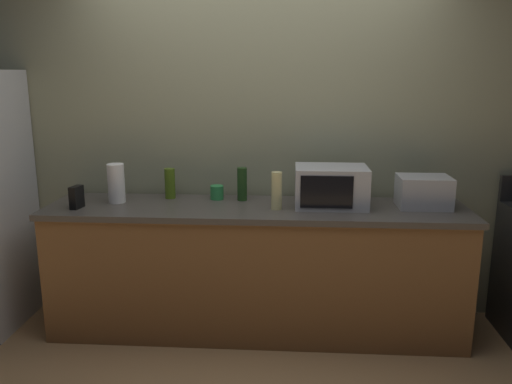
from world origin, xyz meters
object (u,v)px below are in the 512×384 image
Objects in this scene: toaster_oven at (424,192)px; cordless_phone at (77,197)px; microwave at (331,186)px; paper_towel_roll at (116,183)px; bottle_wine at (242,184)px; mug_green at (217,192)px; bottle_olive_oil at (170,183)px; bottle_vinegar at (277,191)px.

toaster_oven reaches higher than cordless_phone.
paper_towel_roll is at bearing 179.91° from microwave.
paper_towel_roll is 0.87m from bottle_wine.
microwave is 4.87× the size of mug_green.
bottle_wine reaches higher than bottle_olive_oil.
paper_towel_roll is 1.08× the size of bottle_vinegar.
bottle_vinegar is at bearing -173.00° from toaster_oven.
cordless_phone is 0.95m from mug_green.
cordless_phone is (-0.21, -0.18, -0.06)m from paper_towel_roll.
cordless_phone is 0.64× the size of bottle_wine.
paper_towel_roll is (-2.09, -0.01, 0.03)m from toaster_oven.
microwave is 1.47m from paper_towel_roll.
bottle_vinegar reaches higher than bottle_olive_oil.
microwave is 1.78× the size of paper_towel_roll.
bottle_vinegar is 0.81m from bottle_olive_oil.
microwave is 1.14m from bottle_olive_oil.
bottle_vinegar reaches higher than mug_green.
paper_towel_roll is 0.37m from bottle_olive_oil.
microwave is 1.70m from cordless_phone.
toaster_oven is 1.57× the size of bottle_olive_oil.
bottle_vinegar is at bearing -5.66° from paper_towel_roll.
paper_towel_roll is at bearing -168.59° from mug_green.
bottle_vinegar is (0.25, -0.23, 0.01)m from bottle_wine.
cordless_phone is at bearing -164.82° from bottle_wine.
cordless_phone is 1.12m from bottle_wine.
microwave is at bearing 14.87° from cordless_phone.
paper_towel_roll reaches higher than mug_green.
bottle_wine is at bearing 175.04° from toaster_oven.
paper_towel_roll is (-1.47, 0.00, 0.00)m from microwave.
bottle_olive_oil is at bearing 172.59° from microwave.
microwave is 0.81m from mug_green.
mug_green is at bearing -1.30° from bottle_olive_oil.
toaster_oven is at bearing -4.41° from bottle_olive_oil.
cordless_phone is 0.64m from bottle_olive_oil.
paper_towel_roll is 0.28m from cordless_phone.
microwave and paper_towel_roll have the same top height.
cordless_phone reaches higher than mug_green.
paper_towel_roll reaches higher than cordless_phone.
bottle_olive_oil is at bearing 39.00° from cordless_phone.
cordless_phone is 0.60× the size of bottle_vinegar.
microwave reaches higher than bottle_wine.
mug_green is (-0.79, 0.14, -0.09)m from microwave.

